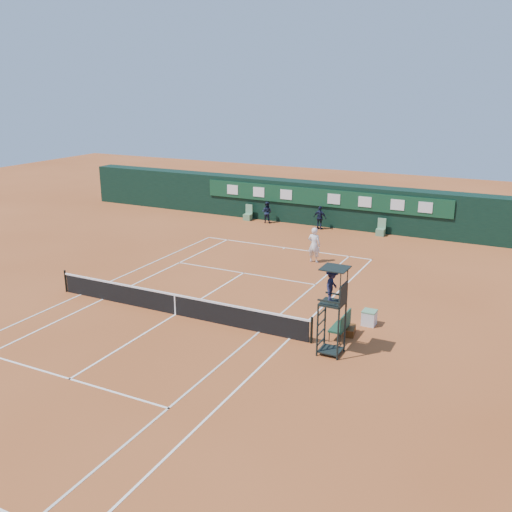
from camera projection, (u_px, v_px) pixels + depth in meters
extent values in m
plane|color=#AD5629|center=(176.00, 315.00, 25.10)|extent=(90.00, 90.00, 0.00)
cube|color=white|center=(285.00, 248.00, 35.26)|extent=(11.05, 0.08, 0.01)
cube|color=white|center=(290.00, 338.00, 22.74)|extent=(0.08, 23.85, 0.01)
cube|color=silver|center=(81.00, 295.00, 27.46)|extent=(0.08, 23.85, 0.01)
cube|color=silver|center=(259.00, 332.00, 23.33)|extent=(0.08, 23.85, 0.01)
cube|color=white|center=(103.00, 299.00, 26.87)|extent=(0.08, 23.85, 0.01)
cube|color=silver|center=(244.00, 273.00, 30.57)|extent=(8.31, 0.08, 0.01)
cube|color=white|center=(70.00, 379.00, 19.63)|extent=(8.31, 0.08, 0.01)
cube|color=white|center=(176.00, 314.00, 25.10)|extent=(0.08, 12.88, 0.01)
cube|color=silver|center=(284.00, 248.00, 35.13)|extent=(0.08, 0.30, 0.01)
cube|color=black|center=(175.00, 305.00, 24.97)|extent=(12.60, 0.04, 0.90)
cube|color=white|center=(175.00, 295.00, 24.83)|extent=(12.80, 0.06, 0.08)
cube|color=white|center=(175.00, 305.00, 24.97)|extent=(0.06, 0.05, 0.92)
cylinder|color=black|center=(312.00, 330.00, 22.19)|extent=(0.10, 0.10, 1.10)
cylinder|color=black|center=(66.00, 281.00, 27.70)|extent=(0.10, 0.10, 1.10)
cube|color=black|center=(324.00, 204.00, 40.69)|extent=(40.00, 1.50, 3.00)
cube|color=#103C23|center=(321.00, 198.00, 39.82)|extent=(18.00, 0.10, 1.20)
cube|color=silver|center=(233.00, 190.00, 42.77)|extent=(0.90, 0.04, 0.70)
cube|color=white|center=(259.00, 192.00, 41.83)|extent=(0.90, 0.04, 0.70)
cube|color=white|center=(286.00, 195.00, 40.88)|extent=(0.90, 0.04, 0.70)
cube|color=silver|center=(334.00, 199.00, 39.33)|extent=(0.90, 0.04, 0.70)
cube|color=silver|center=(365.00, 202.00, 38.39)|extent=(0.90, 0.04, 0.70)
cube|color=silver|center=(397.00, 205.00, 37.44)|extent=(0.90, 0.04, 0.70)
cube|color=silver|center=(425.00, 207.00, 36.67)|extent=(0.90, 0.04, 0.70)
cube|color=#58875D|center=(248.00, 217.00, 42.31)|extent=(0.55, 0.50, 0.46)
cube|color=#61956F|center=(249.00, 209.00, 42.34)|extent=(0.55, 0.06, 0.70)
cube|color=#57855F|center=(380.00, 232.00, 38.01)|extent=(0.55, 0.50, 0.46)
cube|color=#649970|center=(382.00, 223.00, 38.03)|extent=(0.55, 0.06, 0.70)
cylinder|color=black|center=(317.00, 331.00, 21.03)|extent=(0.07, 0.07, 2.00)
cylinder|color=black|center=(325.00, 323.00, 21.72)|extent=(0.07, 0.07, 2.00)
cylinder|color=black|center=(338.00, 335.00, 20.69)|extent=(0.07, 0.07, 2.00)
cylinder|color=black|center=(345.00, 327.00, 21.37)|extent=(0.07, 0.07, 2.00)
cube|color=black|center=(332.00, 303.00, 20.90)|extent=(0.85, 0.85, 0.08)
cube|color=black|center=(343.00, 294.00, 20.61)|extent=(0.06, 0.85, 0.80)
cube|color=black|center=(329.00, 302.00, 20.48)|extent=(0.85, 0.05, 0.06)
cube|color=black|center=(336.00, 294.00, 21.20)|extent=(0.85, 0.05, 0.06)
cylinder|color=black|center=(340.00, 286.00, 20.13)|extent=(0.04, 0.04, 1.00)
cylinder|color=black|center=(347.00, 279.00, 20.82)|extent=(0.04, 0.04, 1.00)
cube|color=black|center=(335.00, 268.00, 20.48)|extent=(0.95, 0.95, 0.04)
cube|color=black|center=(330.00, 350.00, 21.45)|extent=(0.80, 0.80, 0.05)
cube|color=black|center=(321.00, 342.00, 21.55)|extent=(0.04, 0.80, 0.04)
cube|color=black|center=(321.00, 332.00, 21.43)|extent=(0.04, 0.80, 0.04)
cube|color=black|center=(321.00, 322.00, 21.31)|extent=(0.04, 0.80, 0.04)
cube|color=black|center=(322.00, 312.00, 21.20)|extent=(0.04, 0.80, 0.04)
imported|color=#191A33|center=(332.00, 286.00, 20.72)|extent=(0.47, 0.82, 1.28)
cube|color=#183E28|center=(339.00, 327.00, 22.71)|extent=(0.55, 1.20, 0.08)
cube|color=#1B452F|center=(346.00, 320.00, 22.51)|extent=(0.06, 1.20, 0.60)
cylinder|color=black|center=(329.00, 337.00, 22.41)|extent=(0.04, 0.04, 0.41)
cylinder|color=black|center=(340.00, 339.00, 22.22)|extent=(0.04, 0.04, 0.41)
cylinder|color=black|center=(338.00, 327.00, 23.35)|extent=(0.04, 0.04, 0.41)
cylinder|color=black|center=(349.00, 329.00, 23.16)|extent=(0.04, 0.04, 0.41)
cube|color=black|center=(350.00, 331.00, 23.10)|extent=(0.49, 0.87, 0.31)
cube|color=silver|center=(369.00, 318.00, 23.96)|extent=(0.55, 0.55, 0.60)
cube|color=#5F9166|center=(370.00, 311.00, 23.86)|extent=(0.57, 0.57, 0.05)
sphere|color=#C4DC33|center=(231.00, 278.00, 29.70)|extent=(0.06, 0.06, 0.06)
imported|color=silver|center=(314.00, 245.00, 32.16)|extent=(0.76, 0.52, 2.03)
imported|color=black|center=(267.00, 212.00, 41.37)|extent=(0.76, 0.60, 1.56)
imported|color=black|center=(320.00, 218.00, 39.49)|extent=(1.00, 0.51, 1.64)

